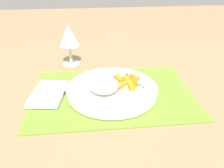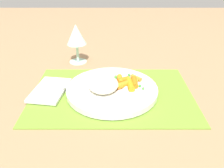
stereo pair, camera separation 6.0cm
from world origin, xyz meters
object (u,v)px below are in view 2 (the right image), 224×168
wine_glass (76,36)px  napkin (50,90)px  plate (112,90)px  rice_mound (103,84)px  carrot_portion (128,82)px  fork (104,86)px

wine_glass → napkin: wine_glass is taller
plate → napkin: 0.18m
rice_mound → carrot_portion: size_ratio=1.00×
fork → napkin: size_ratio=1.41×
carrot_portion → fork: carrot_portion is taller
plate → carrot_portion: 0.05m
fork → wine_glass: wine_glass is taller
carrot_portion → wine_glass: size_ratio=0.67×
carrot_portion → wine_glass: wine_glass is taller
fork → napkin: 0.16m
plate → napkin: size_ratio=1.86×
wine_glass → napkin: (-0.05, -0.22, -0.09)m
rice_mound → plate: bearing=28.1°
plate → fork: bearing=-177.9°
wine_glass → carrot_portion: bearing=-51.2°
rice_mound → napkin: rice_mound is taller
fork → carrot_portion: bearing=11.5°
wine_glass → napkin: size_ratio=1.02×
plate → wine_glass: (-0.12, 0.22, 0.08)m
rice_mound → wine_glass: size_ratio=0.67×
rice_mound → carrot_portion: 0.07m
plate → rice_mound: rice_mound is taller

